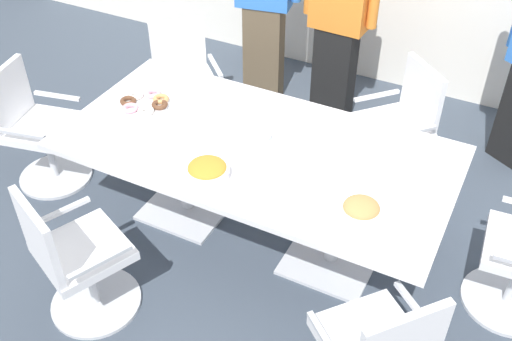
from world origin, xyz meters
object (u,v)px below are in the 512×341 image
at_px(person_standing_1, 339,18).
at_px(snack_bowl_chips_orange, 207,170).
at_px(office_chair_1, 397,132).
at_px(donut_platter, 145,103).
at_px(office_chair_4, 76,262).
at_px(office_chair_3, 38,133).
at_px(office_chair_2, 185,86).
at_px(conference_table, 256,161).
at_px(plate_stack, 254,136).
at_px(snack_bowl_cookies, 361,211).

relative_size(person_standing_1, snack_bowl_chips_orange, 6.98).
relative_size(office_chair_1, snack_bowl_chips_orange, 3.63).
bearing_deg(donut_platter, office_chair_4, -77.04).
distance_m(office_chair_3, snack_bowl_chips_orange, 1.64).
bearing_deg(office_chair_2, office_chair_1, 140.26).
distance_m(person_standing_1, donut_platter, 1.71).
relative_size(office_chair_2, office_chair_3, 1.00).
relative_size(office_chair_3, person_standing_1, 0.52).
height_order(person_standing_1, donut_platter, person_standing_1).
bearing_deg(conference_table, snack_bowl_chips_orange, -104.81).
bearing_deg(plate_stack, snack_bowl_cookies, -24.81).
xyz_separation_m(office_chair_3, snack_bowl_cookies, (2.46, -0.15, 0.40)).
height_order(office_chair_3, plate_stack, office_chair_3).
bearing_deg(office_chair_3, office_chair_1, 105.28).
height_order(office_chair_1, office_chair_3, same).
bearing_deg(office_chair_4, donut_platter, 126.78).
bearing_deg(office_chair_3, person_standing_1, 125.23).
bearing_deg(conference_table, office_chair_1, 58.54).
bearing_deg(office_chair_2, snack_bowl_cookies, 102.23).
relative_size(conference_table, office_chair_1, 2.64).
height_order(office_chair_1, donut_platter, office_chair_1).
xyz_separation_m(office_chair_3, office_chair_4, (1.07, -0.85, 0.00)).
height_order(office_chair_3, snack_bowl_chips_orange, office_chair_3).
relative_size(office_chair_4, person_standing_1, 0.52).
distance_m(office_chair_2, person_standing_1, 1.33).
bearing_deg(office_chair_3, conference_table, 83.86).
relative_size(conference_table, office_chair_2, 2.64).
bearing_deg(person_standing_1, conference_table, 95.43).
xyz_separation_m(office_chair_4, snack_bowl_cookies, (1.39, 0.70, 0.40)).
height_order(conference_table, office_chair_3, office_chair_3).
height_order(office_chair_1, office_chair_2, same).
relative_size(office_chair_1, snack_bowl_cookies, 4.17).
height_order(person_standing_1, plate_stack, person_standing_1).
height_order(person_standing_1, snack_bowl_cookies, person_standing_1).
bearing_deg(donut_platter, snack_bowl_chips_orange, -31.06).
xyz_separation_m(conference_table, office_chair_1, (0.62, 1.02, -0.22)).
bearing_deg(snack_bowl_cookies, donut_platter, 166.80).
bearing_deg(conference_table, plate_stack, 125.97).
xyz_separation_m(office_chair_3, plate_stack, (1.65, 0.23, 0.37)).
relative_size(office_chair_3, plate_stack, 4.41).
bearing_deg(office_chair_1, person_standing_1, 5.03).
bearing_deg(conference_table, office_chair_4, -120.60).
bearing_deg(snack_bowl_cookies, person_standing_1, 114.38).
bearing_deg(person_standing_1, donut_platter, 65.21).
bearing_deg(office_chair_1, office_chair_4, 101.88).
bearing_deg(plate_stack, donut_platter, 179.50).
distance_m(office_chair_1, snack_bowl_chips_orange, 1.64).
relative_size(snack_bowl_cookies, plate_stack, 1.06).
distance_m(office_chair_2, snack_bowl_chips_orange, 1.63).
bearing_deg(snack_bowl_cookies, conference_table, 157.22).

